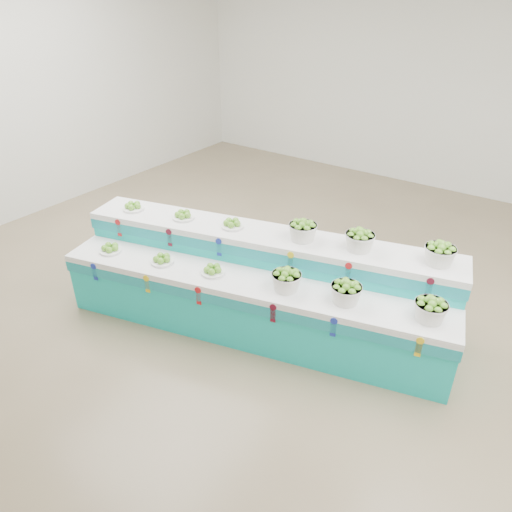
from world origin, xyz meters
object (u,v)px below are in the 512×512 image
at_px(basket_upper_right, 440,253).
at_px(basket_lower_left, 286,280).
at_px(display_stand, 256,284).
at_px(plate_upper_mid, 183,215).

bearing_deg(basket_upper_right, basket_lower_left, -144.98).
distance_m(basket_lower_left, basket_upper_right, 1.49).
distance_m(display_stand, plate_upper_mid, 1.17).
height_order(display_stand, basket_lower_left, display_stand).
bearing_deg(plate_upper_mid, display_stand, -0.67).
distance_m(display_stand, basket_lower_left, 0.59).
distance_m(basket_lower_left, plate_upper_mid, 1.53).
distance_m(display_stand, basket_upper_right, 1.91).
bearing_deg(basket_lower_left, plate_upper_mid, 173.82).
xyz_separation_m(basket_lower_left, plate_upper_mid, (-1.50, 0.16, 0.24)).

